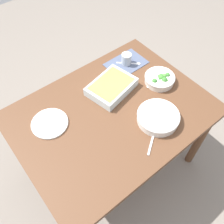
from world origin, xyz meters
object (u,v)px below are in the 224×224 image
(stew_bowl, at_px, (158,117))
(broccoli_bowl, at_px, (160,79))
(drink_cup, at_px, (126,60))
(side_plate, at_px, (50,123))
(baking_dish, at_px, (111,86))
(spoon_by_broccoli, at_px, (154,84))
(spoon_by_stew, at_px, (153,138))
(spoon_spare, at_px, (132,63))

(stew_bowl, bearing_deg, broccoli_bowl, -137.70)
(drink_cup, distance_m, side_plate, 0.71)
(baking_dish, distance_m, side_plate, 0.46)
(stew_bowl, bearing_deg, drink_cup, -109.69)
(stew_bowl, height_order, spoon_by_broccoli, stew_bowl)
(spoon_by_stew, distance_m, spoon_by_broccoli, 0.43)
(stew_bowl, distance_m, baking_dish, 0.37)
(spoon_by_broccoli, bearing_deg, spoon_by_stew, 44.08)
(spoon_by_stew, bearing_deg, stew_bowl, -146.76)
(drink_cup, distance_m, spoon_by_broccoli, 0.28)
(baking_dish, distance_m, spoon_by_stew, 0.44)
(broccoli_bowl, distance_m, side_plate, 0.78)
(side_plate, height_order, spoon_spare, side_plate)
(spoon_by_broccoli, distance_m, spoon_spare, 0.25)
(broccoli_bowl, xyz_separation_m, drink_cup, (0.06, -0.28, 0.01))
(broccoli_bowl, bearing_deg, spoon_spare, -83.97)
(broccoli_bowl, distance_m, spoon_by_broccoli, 0.05)
(spoon_by_broccoli, bearing_deg, broccoli_bowl, 170.34)
(drink_cup, height_order, spoon_by_broccoli, drink_cup)
(stew_bowl, xyz_separation_m, spoon_by_broccoli, (-0.19, -0.22, -0.03))
(spoon_by_stew, relative_size, spoon_by_broccoli, 0.89)
(spoon_by_stew, height_order, spoon_spare, same)
(stew_bowl, xyz_separation_m, side_plate, (0.52, -0.38, -0.03))
(spoon_by_stew, height_order, spoon_by_broccoli, same)
(stew_bowl, height_order, broccoli_bowl, broccoli_bowl)
(baking_dish, xyz_separation_m, spoon_by_stew, (0.05, 0.44, -0.03))
(spoon_spare, bearing_deg, drink_cup, -43.34)
(stew_bowl, height_order, baking_dish, baking_dish)
(drink_cup, height_order, spoon_spare, drink_cup)
(stew_bowl, distance_m, drink_cup, 0.53)
(baking_dish, xyz_separation_m, spoon_spare, (-0.27, -0.10, -0.03))
(broccoli_bowl, height_order, spoon_spare, broccoli_bowl)
(baking_dish, bearing_deg, stew_bowl, 100.03)
(stew_bowl, height_order, side_plate, stew_bowl)
(baking_dish, bearing_deg, spoon_by_stew, 83.70)
(stew_bowl, distance_m, side_plate, 0.65)
(side_plate, relative_size, spoon_by_stew, 1.40)
(side_plate, bearing_deg, baking_dish, 177.69)
(broccoli_bowl, distance_m, spoon_spare, 0.26)
(side_plate, bearing_deg, spoon_by_broccoli, 167.29)
(broccoli_bowl, bearing_deg, side_plate, -12.54)
(drink_cup, xyz_separation_m, spoon_by_stew, (0.29, 0.57, -0.03))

